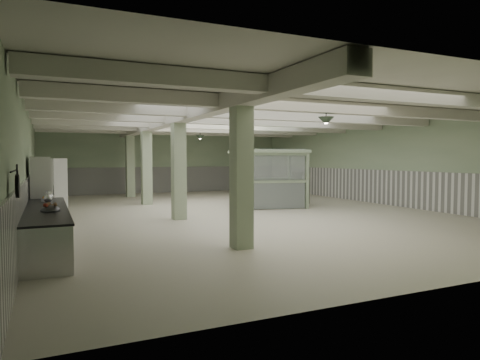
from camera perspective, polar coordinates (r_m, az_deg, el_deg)
name	(u,v)px	position (r m, az deg, el deg)	size (l,w,h in m)	color
floor	(236,212)	(16.21, -0.59, -4.25)	(20.00, 20.00, 0.00)	beige
ceiling	(236,116)	(16.16, -0.60, 8.51)	(14.00, 20.00, 0.02)	white
wall_back	(167,162)	(25.55, -9.68, 2.40)	(14.00, 0.02, 3.60)	#ABC099
wall_left	(28,166)	(14.73, -26.39, 1.73)	(0.02, 20.00, 3.60)	#ABC099
wall_right	(380,163)	(19.96, 18.14, 2.14)	(0.02, 20.00, 3.60)	#ABC099
wainscot_left	(30,199)	(14.78, -26.20, -2.34)	(0.05, 19.90, 1.50)	white
wainscot_right	(379,187)	(19.99, 18.03, -0.87)	(0.05, 19.90, 1.50)	white
wainscot_back	(167,180)	(25.56, -9.65, 0.05)	(13.90, 0.05, 1.50)	white
girder	(170,120)	(15.30, -9.28, 7.96)	(0.45, 19.90, 0.40)	silver
beam_a	(376,94)	(9.80, 17.72, 10.91)	(13.90, 0.35, 0.32)	silver
beam_b	(311,106)	(11.76, 9.41, 9.66)	(13.90, 0.35, 0.32)	silver
beam_c	(267,115)	(13.90, 3.61, 8.66)	(13.90, 0.35, 0.32)	silver
beam_d	(236,121)	(16.14, -0.60, 7.88)	(13.90, 0.35, 0.32)	silver
beam_e	(212,126)	(18.45, -3.75, 7.26)	(13.90, 0.35, 0.32)	silver
beam_f	(194,129)	(20.80, -6.20, 6.77)	(13.90, 0.35, 0.32)	silver
beam_g	(179,132)	(23.18, -8.14, 6.36)	(13.90, 0.35, 0.32)	silver
column_a	(241,169)	(9.59, 0.19, 1.52)	(0.42, 0.42, 3.60)	#AABD98
column_b	(179,165)	(14.29, -8.18, 1.98)	(0.42, 0.42, 3.60)	#AABD98
column_c	(146,163)	(19.14, -12.36, 2.19)	(0.42, 0.42, 3.60)	#AABD98
column_d	(130,162)	(23.07, -14.44, 2.29)	(0.42, 0.42, 3.60)	#AABD98
hook_rail	(14,171)	(7.13, -27.95, 1.07)	(0.02, 0.02, 1.20)	black
pendant_front	(326,121)	(12.01, 11.40, 7.73)	(0.44, 0.44, 0.22)	#314231
pendant_mid	(242,132)	(16.77, 0.28, 6.43)	(0.44, 0.44, 0.22)	#314231
pendant_back	(200,137)	(21.41, -5.33, 5.67)	(0.44, 0.44, 0.22)	#314231
prep_counter	(45,228)	(10.65, -24.52, -5.84)	(0.94, 5.42, 0.91)	silver
pitcher_near	(48,197)	(11.86, -24.24, -2.09)	(0.20, 0.23, 0.30)	silver
pitcher_far	(50,196)	(12.53, -23.98, -1.95)	(0.17, 0.19, 0.25)	silver
veg_colander	(50,208)	(9.92, -23.97, -3.37)	(0.40, 0.40, 0.18)	#39393E
orange_bowl	(46,200)	(12.18, -24.43, -2.48)	(0.23, 0.23, 0.08)	#B2B2B7
skillet_near	(17,186)	(7.03, -27.55, -0.74)	(0.34, 0.34, 0.05)	black
skillet_far	(18,186)	(7.11, -27.52, -0.70)	(0.25, 0.25, 0.03)	black
walkin_cooler	(42,194)	(14.09, -24.87, -1.65)	(0.92, 2.12, 1.95)	silver
guard_booth	(267,168)	(17.92, 3.68, 1.66)	(3.42, 3.08, 2.39)	#8EA282
filing_cabinet	(301,188)	(19.14, 8.11, -1.03)	(0.46, 0.66, 1.43)	#5A5C4D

